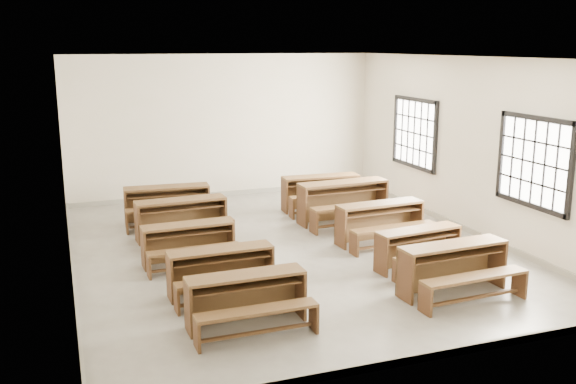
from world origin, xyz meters
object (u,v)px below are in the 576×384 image
object	(u,v)px
desk_set_5	(455,265)
desk_set_8	(344,199)
desk_set_7	(381,220)
desk_set_6	(420,246)
desk_set_9	(321,190)
desk_set_0	(247,296)
desk_set_1	(222,268)
desk_set_3	(182,216)
desk_set_2	(189,241)
desk_set_4	(167,202)

from	to	relation	value
desk_set_5	desk_set_8	size ratio (longest dim) A/B	0.89
desk_set_5	desk_set_7	world-z (taller)	desk_set_5
desk_set_6	desk_set_9	distance (m)	3.85
desk_set_0	desk_set_1	xyz separation A→B (m)	(-0.04, 1.10, -0.00)
desk_set_1	desk_set_5	distance (m)	3.23
desk_set_9	desk_set_3	bearing A→B (deg)	-158.58
desk_set_9	desk_set_8	bearing A→B (deg)	-84.30
desk_set_5	desk_set_0	bearing A→B (deg)	177.69
desk_set_1	desk_set_0	bearing A→B (deg)	-88.90
desk_set_5	desk_set_9	bearing A→B (deg)	86.26
desk_set_0	desk_set_5	xyz separation A→B (m)	(3.01, 0.04, 0.03)
desk_set_3	desk_set_9	world-z (taller)	desk_set_9
desk_set_2	desk_set_1	bearing A→B (deg)	-84.55
desk_set_8	desk_set_9	xyz separation A→B (m)	(-0.05, 1.02, -0.04)
desk_set_4	desk_set_9	xyz separation A→B (m)	(3.20, -0.06, -0.00)
desk_set_3	desk_set_7	size ratio (longest dim) A/B	1.01
desk_set_0	desk_set_4	world-z (taller)	desk_set_4
desk_set_1	desk_set_7	bearing A→B (deg)	22.33
desk_set_4	desk_set_8	world-z (taller)	desk_set_8
desk_set_4	desk_set_6	distance (m)	5.08
desk_set_1	desk_set_5	xyz separation A→B (m)	(3.05, -1.06, 0.03)
desk_set_0	desk_set_6	xyz separation A→B (m)	(3.10, 1.10, -0.02)
desk_set_1	desk_set_8	xyz separation A→B (m)	(3.16, 2.83, 0.08)
desk_set_3	desk_set_4	bearing A→B (deg)	91.02
desk_set_1	desk_set_6	size ratio (longest dim) A/B	1.00
desk_set_0	desk_set_2	size ratio (longest dim) A/B	1.02
desk_set_5	desk_set_7	size ratio (longest dim) A/B	1.00
desk_set_0	desk_set_3	world-z (taller)	desk_set_3
desk_set_5	desk_set_7	bearing A→B (deg)	83.28
desk_set_3	desk_set_4	world-z (taller)	desk_set_4
desk_set_0	desk_set_5	bearing A→B (deg)	0.28
desk_set_1	desk_set_3	bearing A→B (deg)	89.36
desk_set_1	desk_set_7	distance (m)	3.50
desk_set_3	desk_set_8	bearing A→B (deg)	-2.24
desk_set_5	desk_set_7	xyz separation A→B (m)	(0.15, 2.45, -0.00)
desk_set_0	desk_set_4	xyz separation A→B (m)	(-0.14, 5.01, 0.04)
desk_set_6	desk_set_7	bearing A→B (deg)	80.58
desk_set_1	desk_set_4	size ratio (longest dim) A/B	0.88
desk_set_0	desk_set_1	size ratio (longest dim) A/B	1.01
desk_set_2	desk_set_9	size ratio (longest dim) A/B	0.88
desk_set_4	desk_set_0	bearing A→B (deg)	-84.56
desk_set_4	desk_set_9	bearing A→B (deg)	2.76
desk_set_8	desk_set_9	world-z (taller)	desk_set_8
desk_set_4	desk_set_9	world-z (taller)	desk_set_4
desk_set_1	desk_set_4	distance (m)	3.91
desk_set_1	desk_set_3	xyz separation A→B (m)	(-0.03, 2.80, 0.04)
desk_set_0	desk_set_4	distance (m)	5.01
desk_set_7	desk_set_3	bearing A→B (deg)	153.20
desk_set_2	desk_set_5	distance (m)	4.07
desk_set_1	desk_set_2	xyz separation A→B (m)	(-0.18, 1.42, -0.01)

